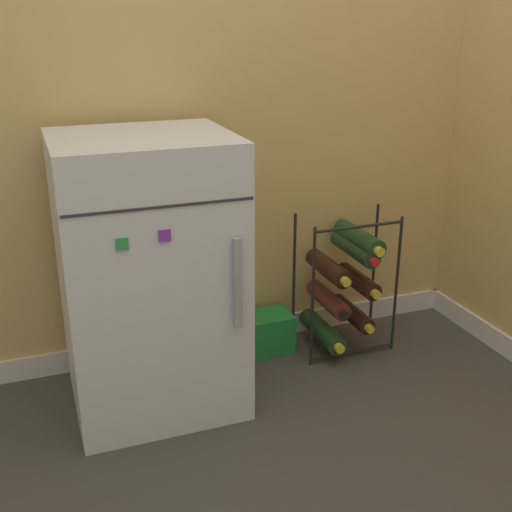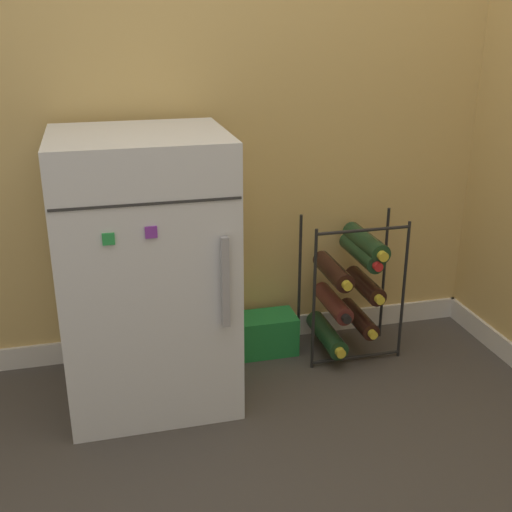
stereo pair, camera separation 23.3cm
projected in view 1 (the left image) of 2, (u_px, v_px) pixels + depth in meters
The scene contains 5 objects.
ground_plane at pixel (328, 421), 2.19m from camera, with size 14.00×14.00×0.00m, color #423D38.
wall_back at pixel (259, 32), 2.34m from camera, with size 6.75×0.07×2.50m.
mini_fridge at pixel (150, 276), 2.16m from camera, with size 0.57×0.53×0.95m.
wine_rack at pixel (343, 283), 2.57m from camera, with size 0.38×0.32×0.57m.
soda_box at pixel (256, 334), 2.61m from camera, with size 0.29×0.15×0.16m.
Camera 1 is at (-0.87, -1.65, 1.30)m, focal length 45.00 mm.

